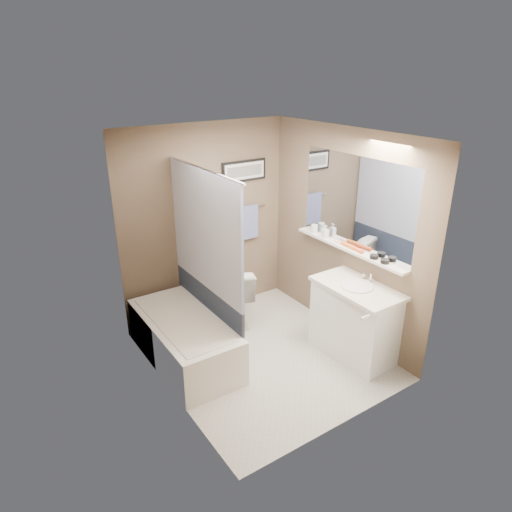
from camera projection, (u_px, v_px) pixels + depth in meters
ground at (264, 355)px, 5.07m from camera, size 2.50×2.50×0.00m
ceiling at (265, 137)px, 4.15m from camera, size 2.20×2.50×0.04m
wall_back at (207, 224)px, 5.55m from camera, size 2.20×0.04×2.40m
wall_front at (352, 306)px, 3.67m from camera, size 2.20×0.04×2.40m
wall_left at (165, 283)px, 4.05m from camera, size 0.04×2.50×2.40m
wall_right at (342, 236)px, 5.16m from camera, size 0.04×2.50×2.40m
tile_surround at (145, 282)px, 4.51m from camera, size 0.02×1.55×2.00m
curtain_rod at (202, 169)px, 4.45m from camera, size 0.02×1.55×0.02m
curtain_upper at (205, 231)px, 4.71m from camera, size 0.03×1.45×1.28m
curtain_lower at (208, 301)px, 5.02m from camera, size 0.03×1.45×0.36m
mirror at (356, 203)px, 4.89m from camera, size 0.02×1.60×1.00m
shelf at (348, 249)px, 5.06m from camera, size 0.12×1.60×0.03m
towel_bar at (245, 209)px, 5.78m from camera, size 0.60×0.02×0.02m
towel at (246, 223)px, 5.83m from camera, size 0.34×0.05×0.44m
art_frame at (244, 171)px, 5.61m from camera, size 0.62×0.02×0.26m
art_mat at (245, 171)px, 5.60m from camera, size 0.56×0.00×0.20m
art_image at (245, 171)px, 5.59m from camera, size 0.50×0.00×0.13m
door at (396, 309)px, 4.02m from camera, size 0.80×0.02×2.00m
door_handle at (365, 317)px, 3.89m from camera, size 0.10×0.02×0.02m
bathtub at (184, 340)px, 4.91m from camera, size 0.71×1.51×0.50m
tub_rim at (183, 320)px, 4.81m from camera, size 0.56×1.36×0.02m
toilet at (233, 293)px, 5.65m from camera, size 0.64×0.83×0.75m
vanity at (355, 322)px, 4.96m from camera, size 0.55×0.93×0.80m
countertop at (357, 288)px, 4.79m from camera, size 0.54×0.96×0.04m
sink_basin at (357, 286)px, 4.78m from camera, size 0.34×0.34×0.01m
faucet_spout at (371, 278)px, 4.86m from camera, size 0.02×0.02×0.10m
faucet_knob at (364, 276)px, 4.95m from camera, size 0.05×0.05×0.05m
candle_bowl_near at (385, 261)px, 4.65m from camera, size 0.09×0.09×0.04m
candle_bowl_far at (374, 257)px, 4.76m from camera, size 0.09×0.09×0.04m
hair_brush_front at (356, 249)px, 4.96m from camera, size 0.06×0.22×0.04m
hair_brush_back at (348, 245)px, 5.05m from camera, size 0.05×0.22×0.04m
pink_comb at (338, 243)px, 5.18m from camera, size 0.03×0.16×0.01m
glass_jar at (314, 229)px, 5.48m from camera, size 0.08×0.08×0.10m
soap_bottle at (325, 231)px, 5.32m from camera, size 0.07×0.08×0.15m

